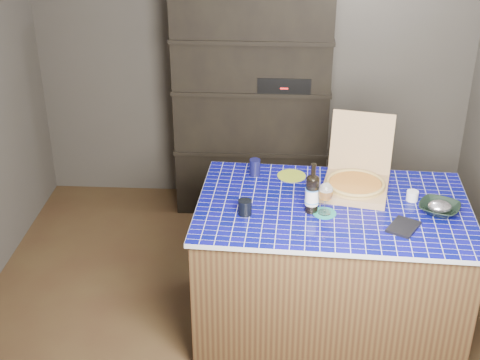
# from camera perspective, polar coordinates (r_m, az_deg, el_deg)

# --- Properties ---
(room) EXTENTS (3.50, 3.50, 3.50)m
(room) POSITION_cam_1_polar(r_m,az_deg,el_deg) (3.77, 0.06, 3.18)
(room) COLOR #4F3D22
(room) RESTS_ON ground
(shelving_unit) EXTENTS (1.20, 0.41, 1.80)m
(shelving_unit) POSITION_cam_1_polar(r_m,az_deg,el_deg) (5.31, 1.05, 6.52)
(shelving_unit) COLOR black
(shelving_unit) RESTS_ON floor
(kitchen_island) EXTENTS (1.64, 1.09, 0.87)m
(kitchen_island) POSITION_cam_1_polar(r_m,az_deg,el_deg) (4.17, 7.61, -7.36)
(kitchen_island) COLOR #4D381E
(kitchen_island) RESTS_ON floor
(pizza_box) EXTENTS (0.47, 0.53, 0.42)m
(pizza_box) POSITION_cam_1_polar(r_m,az_deg,el_deg) (4.09, 9.86, -0.12)
(pizza_box) COLOR #98774E
(pizza_box) RESTS_ON kitchen_island
(mead_bottle) EXTENTS (0.08, 0.08, 0.30)m
(mead_bottle) POSITION_cam_1_polar(r_m,az_deg,el_deg) (3.80, 6.17, -1.12)
(mead_bottle) COLOR black
(mead_bottle) RESTS_ON kitchen_island
(teal_trivet) EXTENTS (0.14, 0.14, 0.01)m
(teal_trivet) POSITION_cam_1_polar(r_m,az_deg,el_deg) (3.84, 7.21, -2.83)
(teal_trivet) COLOR #167366
(teal_trivet) RESTS_ON kitchen_island
(wine_glass) EXTENTS (0.09, 0.09, 0.19)m
(wine_glass) POSITION_cam_1_polar(r_m,az_deg,el_deg) (3.78, 7.33, -1.09)
(wine_glass) COLOR white
(wine_glass) RESTS_ON teal_trivet
(tumbler) EXTENTS (0.08, 0.08, 0.09)m
(tumbler) POSITION_cam_1_polar(r_m,az_deg,el_deg) (3.79, 0.43, -2.34)
(tumbler) COLOR black
(tumbler) RESTS_ON kitchen_island
(dvd_case) EXTENTS (0.22, 0.24, 0.02)m
(dvd_case) POSITION_cam_1_polar(r_m,az_deg,el_deg) (3.78, 13.78, -3.91)
(dvd_case) COLOR black
(dvd_case) RESTS_ON kitchen_island
(bowl) EXTENTS (0.30, 0.30, 0.06)m
(bowl) POSITION_cam_1_polar(r_m,az_deg,el_deg) (3.98, 16.64, -2.34)
(bowl) COLOR black
(bowl) RESTS_ON kitchen_island
(foil_contents) EXTENTS (0.14, 0.11, 0.06)m
(foil_contents) POSITION_cam_1_polar(r_m,az_deg,el_deg) (3.97, 16.67, -2.18)
(foil_contents) COLOR silver
(foil_contents) RESTS_ON bowl
(white_jar) EXTENTS (0.07, 0.07, 0.06)m
(white_jar) POSITION_cam_1_polar(r_m,az_deg,el_deg) (4.07, 14.50, -1.31)
(white_jar) COLOR silver
(white_jar) RESTS_ON kitchen_island
(navy_cup) EXTENTS (0.07, 0.07, 0.11)m
(navy_cup) POSITION_cam_1_polar(r_m,az_deg,el_deg) (4.22, 1.28, 1.10)
(navy_cup) COLOR #0E0E34
(navy_cup) RESTS_ON kitchen_island
(green_trivet) EXTENTS (0.18, 0.18, 0.01)m
(green_trivet) POSITION_cam_1_polar(r_m,az_deg,el_deg) (4.24, 4.42, 0.36)
(green_trivet) COLOR olive
(green_trivet) RESTS_ON kitchen_island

